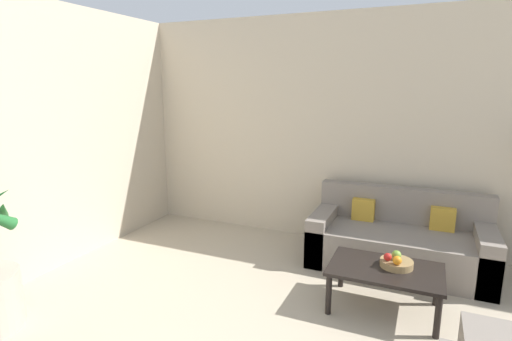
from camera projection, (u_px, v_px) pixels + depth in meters
The scene contains 7 objects.
wall_back at pixel (438, 135), 4.30m from camera, with size 8.71×0.06×2.70m.
sofa_loveseat at pixel (398, 242), 4.19m from camera, with size 1.79×0.83×0.79m.
coffee_table at pixel (385, 273), 3.35m from camera, with size 0.92×0.60×0.38m.
fruit_bowl at pixel (397, 263), 3.36m from camera, with size 0.27×0.27×0.06m.
apple_red at pixel (388, 257), 3.34m from camera, with size 0.07×0.07×0.07m.
apple_green at pixel (396, 255), 3.36m from camera, with size 0.08×0.08×0.08m.
orange_fruit at pixel (397, 260), 3.26m from camera, with size 0.07×0.07×0.07m.
Camera 1 is at (-0.09, 1.29, 1.88)m, focal length 28.00 mm.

